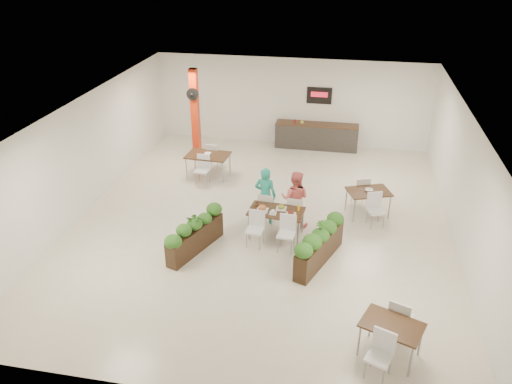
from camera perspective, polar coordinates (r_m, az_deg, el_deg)
ground at (r=13.79m, az=0.78°, el=-3.35°), size 12.00×12.00×0.00m
room_shell at (r=12.89m, az=0.83°, el=4.36°), size 10.10×12.10×3.22m
red_column at (r=17.15m, az=-6.96°, el=8.76°), size 0.40×0.41×3.20m
service_counter at (r=18.57m, az=6.92°, el=6.44°), size 3.00×0.64×2.20m
main_table at (r=12.84m, az=2.28°, el=-2.58°), size 1.46×1.72×0.92m
diner_man at (r=13.38m, az=1.07°, el=-0.41°), size 0.62×0.44×1.62m
diner_woman at (r=13.29m, az=4.47°, el=-0.79°), size 0.82×0.66×1.58m
planter_left at (r=12.39m, az=-6.98°, el=-4.60°), size 0.99×1.92×1.06m
planter_right at (r=11.97m, az=7.30°, el=-5.88°), size 1.05×2.04×1.13m
side_table_a at (r=16.21m, az=-5.51°, el=3.93°), size 1.40×1.64×0.92m
side_table_b at (r=14.15m, az=12.72°, el=-0.33°), size 1.34×1.66×0.92m
side_table_c at (r=9.74m, az=15.22°, el=-14.97°), size 1.27×1.66×0.92m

